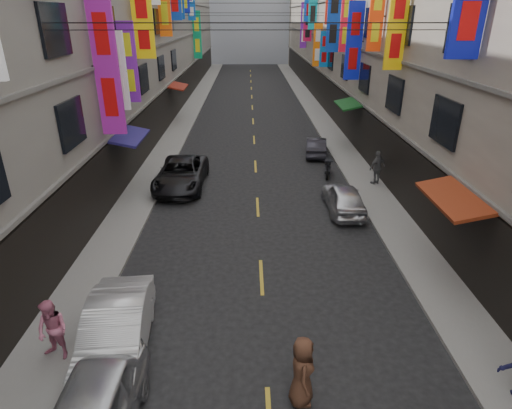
{
  "coord_description": "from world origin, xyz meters",
  "views": [
    {
      "loc": [
        -0.43,
        5.26,
        8.49
      ],
      "look_at": [
        -0.27,
        13.64,
        4.75
      ],
      "focal_mm": 30.0,
      "sensor_mm": 36.0,
      "label": 1
    }
  ],
  "objects_px": {
    "car_left_far": "(181,174)",
    "car_right_far": "(316,146)",
    "pedestrian_lfar": "(53,331)",
    "pedestrian_crossing": "(302,371)",
    "scooter_far_right": "(328,168)",
    "car_left_mid": "(116,332)",
    "pedestrian_rfar": "(377,167)",
    "car_right_mid": "(344,198)"
  },
  "relations": [
    {
      "from": "pedestrian_crossing",
      "to": "pedestrian_rfar",
      "type": "bearing_deg",
      "value": -20.51
    },
    {
      "from": "pedestrian_lfar",
      "to": "car_left_mid",
      "type": "bearing_deg",
      "value": 27.8
    },
    {
      "from": "car_right_mid",
      "to": "pedestrian_lfar",
      "type": "xyz_separation_m",
      "value": [
        -9.54,
        -9.35,
        0.33
      ]
    },
    {
      "from": "scooter_far_right",
      "to": "pedestrian_lfar",
      "type": "xyz_separation_m",
      "value": [
        -9.63,
        -14.16,
        0.55
      ]
    },
    {
      "from": "scooter_far_right",
      "to": "pedestrian_crossing",
      "type": "relative_size",
      "value": 0.97
    },
    {
      "from": "car_left_far",
      "to": "car_right_mid",
      "type": "xyz_separation_m",
      "value": [
        8.0,
        -3.23,
        -0.08
      ]
    },
    {
      "from": "car_left_far",
      "to": "car_right_far",
      "type": "xyz_separation_m",
      "value": [
        8.0,
        5.52,
        -0.15
      ]
    },
    {
      "from": "scooter_far_right",
      "to": "car_right_far",
      "type": "height_order",
      "value": "car_right_far"
    },
    {
      "from": "scooter_far_right",
      "to": "car_right_far",
      "type": "relative_size",
      "value": 0.5
    },
    {
      "from": "car_left_mid",
      "to": "pedestrian_lfar",
      "type": "distance_m",
      "value": 1.57
    },
    {
      "from": "car_left_mid",
      "to": "car_right_mid",
      "type": "relative_size",
      "value": 1.16
    },
    {
      "from": "car_right_mid",
      "to": "pedestrian_crossing",
      "type": "xyz_separation_m",
      "value": [
        -3.22,
        -10.78,
        0.26
      ]
    },
    {
      "from": "scooter_far_right",
      "to": "car_left_far",
      "type": "distance_m",
      "value": 8.26
    },
    {
      "from": "pedestrian_crossing",
      "to": "car_right_far",
      "type": "bearing_deg",
      "value": -7.87
    },
    {
      "from": "scooter_far_right",
      "to": "car_left_mid",
      "type": "relative_size",
      "value": 0.4
    },
    {
      "from": "scooter_far_right",
      "to": "pedestrian_rfar",
      "type": "xyz_separation_m",
      "value": [
        2.33,
        -1.62,
        0.59
      ]
    },
    {
      "from": "pedestrian_lfar",
      "to": "pedestrian_rfar",
      "type": "distance_m",
      "value": 17.33
    },
    {
      "from": "scooter_far_right",
      "to": "car_left_mid",
      "type": "distance_m",
      "value": 16.14
    },
    {
      "from": "car_left_far",
      "to": "pedestrian_lfar",
      "type": "bearing_deg",
      "value": -95.44
    },
    {
      "from": "pedestrian_rfar",
      "to": "scooter_far_right",
      "type": "bearing_deg",
      "value": -64.73
    },
    {
      "from": "car_left_far",
      "to": "pedestrian_rfar",
      "type": "relative_size",
      "value": 2.9
    },
    {
      "from": "car_right_far",
      "to": "scooter_far_right",
      "type": "bearing_deg",
      "value": 99.3
    },
    {
      "from": "car_left_mid",
      "to": "pedestrian_crossing",
      "type": "relative_size",
      "value": 2.44
    },
    {
      "from": "car_right_mid",
      "to": "car_right_far",
      "type": "distance_m",
      "value": 8.75
    },
    {
      "from": "car_right_far",
      "to": "pedestrian_lfar",
      "type": "xyz_separation_m",
      "value": [
        -9.54,
        -18.09,
        0.4
      ]
    },
    {
      "from": "car_left_far",
      "to": "pedestrian_crossing",
      "type": "bearing_deg",
      "value": -69.64
    },
    {
      "from": "car_right_far",
      "to": "car_left_far",
      "type": "bearing_deg",
      "value": 42.52
    },
    {
      "from": "car_right_far",
      "to": "pedestrian_rfar",
      "type": "bearing_deg",
      "value": 121.52
    },
    {
      "from": "car_left_mid",
      "to": "pedestrian_lfar",
      "type": "relative_size",
      "value": 2.57
    },
    {
      "from": "car_left_mid",
      "to": "car_left_far",
      "type": "distance_m",
      "value": 12.37
    },
    {
      "from": "car_right_mid",
      "to": "pedestrian_rfar",
      "type": "bearing_deg",
      "value": -127.47
    },
    {
      "from": "car_right_mid",
      "to": "car_left_far",
      "type": "bearing_deg",
      "value": -22.26
    },
    {
      "from": "scooter_far_right",
      "to": "pedestrian_rfar",
      "type": "relative_size",
      "value": 0.98
    },
    {
      "from": "car_left_mid",
      "to": "car_left_far",
      "type": "bearing_deg",
      "value": 84.56
    },
    {
      "from": "car_right_mid",
      "to": "pedestrian_lfar",
      "type": "distance_m",
      "value": 13.36
    },
    {
      "from": "pedestrian_lfar",
      "to": "scooter_far_right",
      "type": "bearing_deg",
      "value": 75.85
    },
    {
      "from": "car_right_mid",
      "to": "pedestrian_lfar",
      "type": "bearing_deg",
      "value": 44.14
    },
    {
      "from": "car_left_mid",
      "to": "car_left_far",
      "type": "xyz_separation_m",
      "value": [
        0.0,
        12.37,
        -0.0
      ]
    },
    {
      "from": "scooter_far_right",
      "to": "car_right_far",
      "type": "bearing_deg",
      "value": -77.65
    },
    {
      "from": "car_left_mid",
      "to": "car_left_far",
      "type": "height_order",
      "value": "car_left_mid"
    },
    {
      "from": "car_right_mid",
      "to": "car_right_far",
      "type": "xyz_separation_m",
      "value": [
        0.0,
        8.75,
        -0.07
      ]
    },
    {
      "from": "scooter_far_right",
      "to": "car_left_far",
      "type": "bearing_deg",
      "value": 22.05
    }
  ]
}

